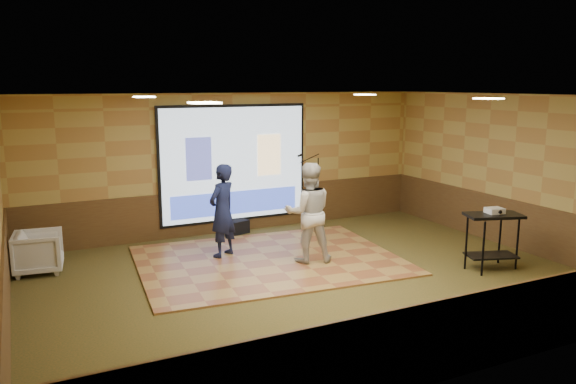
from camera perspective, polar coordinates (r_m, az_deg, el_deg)
name	(u,v)px	position (r m, az deg, el deg)	size (l,w,h in m)	color
ground	(310,279)	(9.42, 2.20, -8.85)	(9.00, 9.00, 0.00)	#303B1A
room_shell	(311,154)	(8.93, 2.30, 3.91)	(9.04, 7.04, 3.02)	#AC9347
wainscot_back	(235,210)	(12.34, -5.43, -1.80)	(9.00, 0.04, 0.95)	#4A2E18
wainscot_front	(460,336)	(6.61, 17.06, -13.79)	(9.00, 0.04, 0.95)	#4A2E18
wainscot_left	(6,296)	(8.26, -26.75, -9.44)	(0.04, 7.00, 0.95)	#4A2E18
wainscot_right	(508,223)	(11.98, 21.49, -2.91)	(0.04, 7.00, 0.95)	#4A2E18
projector_screen	(235,165)	(12.12, -5.45, 2.77)	(3.32, 0.06, 2.52)	black
downlight_nw	(144,97)	(9.81, -14.41, 9.34)	(0.32, 0.32, 0.02)	#FFEEBF
downlight_ne	(365,95)	(11.54, 7.81, 9.77)	(0.32, 0.32, 0.02)	#FFEEBF
downlight_sw	(205,103)	(6.61, -8.47, 8.95)	(0.32, 0.32, 0.02)	#FFEEBF
downlight_se	(489,99)	(8.98, 19.70, 8.93)	(0.32, 0.32, 0.02)	#FFEEBF
dance_floor	(269,260)	(10.34, -1.95, -6.92)	(4.62, 3.52, 0.03)	#A2773B
player_left	(222,211)	(10.38, -6.69, -1.89)	(0.63, 0.41, 1.73)	#141A3E
player_right	(308,213)	(10.00, 2.08, -2.10)	(0.87, 0.68, 1.80)	beige
av_table	(493,230)	(10.33, 20.08, -3.69)	(0.94, 0.49, 0.99)	black
projector	(495,211)	(10.32, 20.25, -1.78)	(0.28, 0.24, 0.09)	silver
mic_stand	(316,204)	(12.81, 2.82, -1.20)	(0.65, 0.27, 1.67)	black
banquet_chair	(39,252)	(10.54, -24.01, -5.60)	(0.77, 0.79, 0.72)	gray
duffel_bag	(237,227)	(12.19, -5.19, -3.55)	(0.46, 0.31, 0.29)	black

